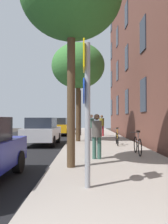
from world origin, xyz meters
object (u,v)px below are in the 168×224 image
object	(u,v)px
sign_post	(87,101)
bicycle_2	(100,133)
traffic_light	(80,104)
tree_far	(79,66)
bicycle_0	(138,145)
car_2	(60,126)
car_3	(62,124)
pedestrian_2	(103,124)
pedestrian_1	(92,126)
bicycle_1	(118,138)
pedestrian_0	(98,133)
car_1	(43,131)

from	to	relation	value
sign_post	bicycle_2	size ratio (longest dim) A/B	1.89
traffic_light	tree_far	bearing A→B (deg)	-89.72
bicycle_0	car_2	bearing A→B (deg)	110.60
sign_post	car_3	world-z (taller)	sign_post
tree_far	pedestrian_2	distance (m)	5.95
pedestrian_1	car_2	world-z (taller)	pedestrian_1
bicycle_1	pedestrian_0	xyz separation A→B (m)	(-1.36, -4.32, 0.55)
bicycle_0	pedestrian_2	bearing A→B (deg)	94.29
bicycle_0	pedestrian_0	bearing A→B (deg)	-149.86
bicycle_2	pedestrian_2	xyz separation A→B (m)	(0.30, 1.63, 0.63)
sign_post	car_1	size ratio (longest dim) A/B	0.79
pedestrian_1	pedestrian_2	size ratio (longest dim) A/B	0.99
traffic_light	bicycle_1	size ratio (longest dim) A/B	2.27
bicycle_0	car_2	world-z (taller)	car_2
traffic_light	pedestrian_1	size ratio (longest dim) A/B	2.28
tree_far	pedestrian_2	world-z (taller)	tree_far
tree_far	pedestrian_1	size ratio (longest dim) A/B	3.69
sign_post	car_3	size ratio (longest dim) A/B	0.73
bicycle_0	pedestrian_0	distance (m)	2.06
pedestrian_2	car_3	xyz separation A→B (m)	(-4.21, 8.59, -0.27)
bicycle_2	car_3	xyz separation A→B (m)	(-3.91, 10.22, 0.36)
car_1	car_2	distance (m)	7.74
bicycle_2	car_2	bearing A→B (deg)	130.53
bicycle_2	pedestrian_2	distance (m)	1.78
car_1	car_2	world-z (taller)	same
pedestrian_2	pedestrian_0	bearing A→B (deg)	-95.41
traffic_light	pedestrian_0	bearing A→B (deg)	-85.66
tree_far	car_2	world-z (taller)	tree_far
pedestrian_2	car_2	size ratio (longest dim) A/B	0.42
pedestrian_2	car_2	distance (m)	4.55
sign_post	bicycle_0	distance (m)	5.15
tree_far	car_1	world-z (taller)	tree_far
car_2	car_3	bearing A→B (deg)	93.79
pedestrian_0	car_3	bearing A→B (deg)	99.52
traffic_light	pedestrian_2	distance (m)	2.68
tree_far	bicycle_0	bearing A→B (deg)	-64.73
car_1	pedestrian_0	bearing A→B (deg)	-60.86
bicycle_1	bicycle_2	distance (m)	4.67
bicycle_0	pedestrian_0	world-z (taller)	pedestrian_0
sign_post	pedestrian_1	world-z (taller)	sign_post
pedestrian_0	car_1	distance (m)	6.07
bicycle_0	pedestrian_2	size ratio (longest dim) A/B	0.96
car_1	car_3	distance (m)	13.87
sign_post	tree_far	distance (m)	10.35
pedestrian_1	car_3	distance (m)	12.91
bicycle_2	tree_far	bearing A→B (deg)	-121.79
car_2	pedestrian_0	bearing A→B (deg)	-77.85
pedestrian_0	pedestrian_1	bearing A→B (deg)	89.93
sign_post	car_2	bearing A→B (deg)	98.25
tree_far	car_3	distance (m)	13.58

